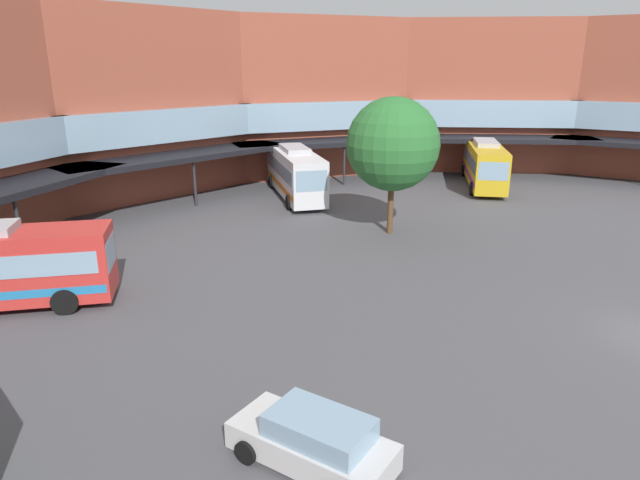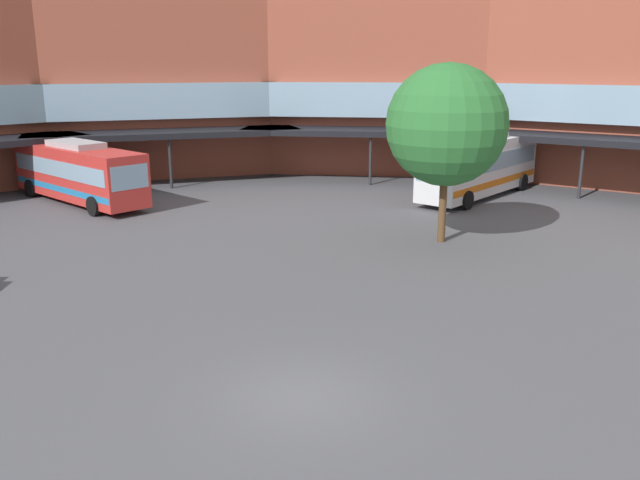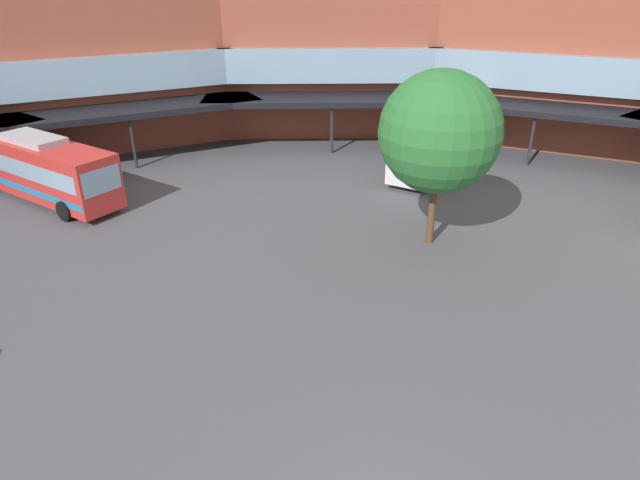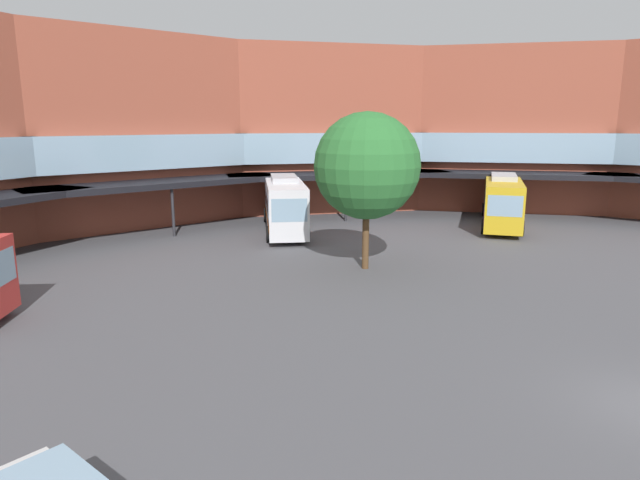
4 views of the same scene
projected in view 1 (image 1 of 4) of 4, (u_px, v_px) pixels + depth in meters
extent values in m
cube|color=#9E4C38|center=(484.00, 96.00, 54.27)|extent=(13.24, 19.14, 14.03)
cube|color=#8CADC6|center=(484.00, 111.00, 54.13)|extent=(12.68, 17.58, 2.46)
cube|color=black|center=(492.00, 139.00, 50.59)|extent=(11.43, 18.28, 0.40)
cylinder|color=#2D2D33|center=(493.00, 161.00, 49.60)|extent=(0.20, 0.20, 3.51)
cube|color=#9E4C38|center=(317.00, 97.00, 52.06)|extent=(18.04, 16.17, 14.03)
cube|color=#8CADC6|center=(319.00, 113.00, 51.95)|extent=(16.76, 15.21, 2.46)
cube|color=black|center=(337.00, 142.00, 48.68)|extent=(16.78, 14.61, 0.40)
cylinder|color=#2D2D33|center=(344.00, 165.00, 47.78)|extent=(0.20, 0.20, 3.51)
cube|color=#9E4C38|center=(141.00, 104.00, 43.26)|extent=(19.20, 9.95, 14.03)
cube|color=#8CADC6|center=(147.00, 123.00, 43.29)|extent=(17.47, 9.78, 2.46)
cube|color=black|center=(181.00, 156.00, 41.07)|extent=(18.76, 8.01, 0.40)
cylinder|color=#2D2D33|center=(195.00, 183.00, 40.56)|extent=(0.20, 0.20, 3.51)
cylinder|color=#2D2D33|center=(19.00, 228.00, 29.38)|extent=(0.20, 0.20, 3.51)
cube|color=gold|center=(484.00, 163.00, 47.34)|extent=(11.76, 6.50, 3.18)
cube|color=#8CADC6|center=(484.00, 159.00, 47.23)|extent=(11.13, 6.30, 1.02)
cube|color=purple|center=(483.00, 174.00, 47.61)|extent=(11.55, 6.44, 0.38)
cube|color=#8CADC6|center=(494.00, 171.00, 41.81)|extent=(0.90, 2.12, 1.40)
cube|color=#B2B2B7|center=(486.00, 142.00, 46.81)|extent=(4.54, 3.14, 0.36)
cylinder|color=black|center=(505.00, 190.00, 43.85)|extent=(1.13, 0.67, 1.10)
cylinder|color=black|center=(472.00, 189.00, 44.24)|extent=(1.13, 0.67, 1.10)
cylinder|color=black|center=(492.00, 171.00, 51.29)|extent=(1.13, 0.67, 1.10)
cylinder|color=black|center=(464.00, 171.00, 51.68)|extent=(1.13, 0.67, 1.10)
cube|color=white|center=(295.00, 172.00, 43.23)|extent=(9.80, 9.66, 3.29)
cube|color=#8CADC6|center=(295.00, 167.00, 43.11)|extent=(9.36, 9.22, 1.05)
cube|color=orange|center=(295.00, 184.00, 43.51)|extent=(9.66, 9.52, 0.39)
cube|color=#8CADC6|center=(311.00, 181.00, 37.96)|extent=(1.64, 1.67, 1.45)
cube|color=#B2B2B7|center=(295.00, 149.00, 42.67)|extent=(4.13, 4.09, 0.36)
cylinder|color=black|center=(323.00, 200.00, 40.43)|extent=(1.00, 0.98, 1.10)
cylinder|color=black|center=(289.00, 202.00, 39.84)|extent=(1.00, 0.98, 1.10)
cylinder|color=black|center=(300.00, 180.00, 47.49)|extent=(1.00, 0.98, 1.10)
cylinder|color=black|center=(271.00, 181.00, 46.90)|extent=(1.00, 0.98, 1.10)
cube|color=#8CADC6|center=(110.00, 252.00, 24.26)|extent=(1.78, 1.60, 1.32)
cylinder|color=black|center=(77.00, 279.00, 25.63)|extent=(0.96, 1.02, 1.10)
cylinder|color=black|center=(65.00, 302.00, 23.22)|extent=(0.96, 1.02, 1.10)
cube|color=silver|center=(311.00, 446.00, 14.47)|extent=(2.03, 4.49, 0.75)
cube|color=#8CADC6|center=(319.00, 427.00, 14.14)|extent=(1.72, 2.72, 0.60)
cylinder|color=black|center=(246.00, 452.00, 14.58)|extent=(0.25, 0.67, 0.66)
cylinder|color=black|center=(287.00, 417.00, 16.02)|extent=(0.25, 0.67, 0.66)
cylinder|color=black|center=(377.00, 454.00, 14.51)|extent=(0.25, 0.67, 0.66)
cylinder|color=brown|center=(391.00, 202.00, 33.99)|extent=(0.36, 0.36, 3.96)
sphere|color=#2D7233|center=(393.00, 144.00, 32.92)|extent=(5.56, 5.56, 5.56)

